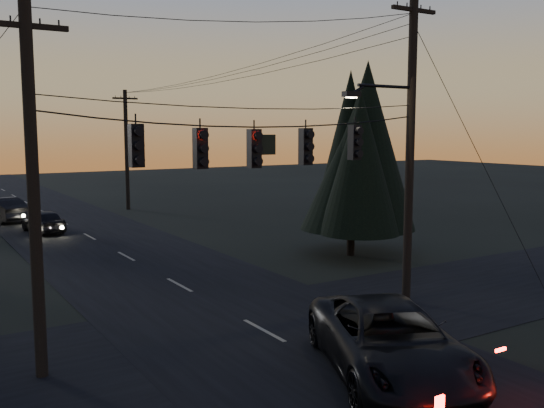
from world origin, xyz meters
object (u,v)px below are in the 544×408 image
evergreen_right (352,154)px  utility_pole_right (406,302)px  utility_pole_left (42,376)px  sedan_oncoming_a (44,221)px  suv_near (390,342)px  sedan_oncoming_b (0,210)px  utility_pole_far_r (128,209)px

evergreen_right → utility_pole_right: bearing=-115.5°
utility_pole_left → utility_pole_right: bearing=0.0°
evergreen_right → sedan_oncoming_a: (-10.58, 13.73, -3.95)m
evergreen_right → suv_near: bearing=-125.6°
utility_pole_right → sedan_oncoming_b: 27.77m
utility_pole_far_r → suv_near: utility_pole_far_r is taller
utility_pole_far_r → utility_pole_right: bearing=-90.0°
sedan_oncoming_b → utility_pole_right: bearing=89.5°
utility_pole_left → suv_near: (6.80, -4.28, 0.83)m
suv_near → utility_pole_right: bearing=65.7°
utility_pole_right → sedan_oncoming_b: size_ratio=2.20×
utility_pole_right → utility_pole_left: size_ratio=1.18×
utility_pole_far_r → evergreen_right: size_ratio=1.06×
utility_pole_far_r → sedan_oncoming_a: 10.39m
utility_pole_far_r → sedan_oncoming_a: bearing=-134.7°
suv_near → sedan_oncoming_b: 30.90m
evergreen_right → utility_pole_far_r: bearing=98.9°
utility_pole_far_r → suv_near: (-4.70, -32.28, 0.83)m
evergreen_right → sedan_oncoming_b: (-11.99, 19.46, -3.84)m
evergreen_right → sedan_oncoming_a: evergreen_right is taller
utility_pole_left → sedan_oncoming_a: bearing=78.5°
utility_pole_right → sedan_oncoming_a: 21.89m
utility_pole_left → evergreen_right: bearing=25.0°
utility_pole_right → suv_near: utility_pole_right is taller
evergreen_right → sedan_oncoming_a: bearing=127.6°
utility_pole_right → utility_pole_far_r: (0.00, 28.00, 0.00)m
evergreen_right → suv_near: size_ratio=1.33×
utility_pole_left → sedan_oncoming_a: (4.21, 20.63, 0.64)m
utility_pole_far_r → evergreen_right: bearing=-81.1°
sedan_oncoming_a → sedan_oncoming_b: (-1.41, 5.73, 0.11)m
utility_pole_far_r → sedan_oncoming_a: size_ratio=2.25×
utility_pole_right → suv_near: (-4.70, -4.28, 0.83)m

